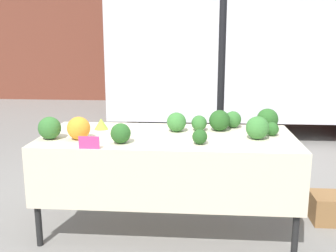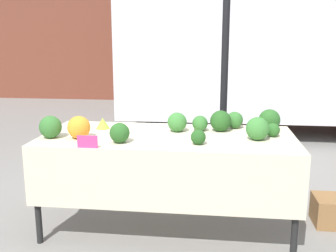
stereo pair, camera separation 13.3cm
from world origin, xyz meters
TOP-DOWN VIEW (x-y plane):
  - ground_plane at (0.00, 0.00)m, footprint 40.00×40.00m
  - tent_pole at (0.47, 0.70)m, footprint 0.07×0.07m
  - parked_truck at (1.10, 3.81)m, footprint 4.94×1.84m
  - market_table at (0.00, -0.07)m, footprint 2.11×0.95m
  - orange_cauliflower at (-0.70, -0.19)m, footprint 0.19×0.19m
  - romanesco_head at (-0.61, 0.18)m, footprint 0.12×0.12m
  - broccoli_head_0 at (0.44, 0.21)m, footprint 0.18×0.18m
  - broccoli_head_1 at (0.73, -0.07)m, footprint 0.19×0.19m
  - broccoli_head_2 at (0.87, 0.29)m, footprint 0.19×0.19m
  - broccoli_head_3 at (-0.34, -0.28)m, footprint 0.16×0.16m
  - broccoli_head_4 at (0.26, 0.19)m, footprint 0.14×0.14m
  - broccoli_head_5 at (0.57, 0.34)m, footprint 0.15×0.15m
  - broccoli_head_6 at (0.87, 0.06)m, footprint 0.11×0.11m
  - broccoli_head_7 at (0.06, 0.14)m, footprint 0.17×0.17m
  - broccoli_head_8 at (-0.94, -0.20)m, footprint 0.18×0.18m
  - broccoli_head_9 at (0.26, -0.26)m, footprint 0.12×0.12m
  - price_sign at (-0.55, -0.46)m, footprint 0.16×0.01m

SIDE VIEW (x-z plane):
  - ground_plane at x=0.00m, z-range 0.00..0.00m
  - market_table at x=0.00m, z-range 0.32..1.14m
  - price_sign at x=-0.55m, z-range 0.82..0.92m
  - romanesco_head at x=-0.61m, z-range 0.82..0.92m
  - broccoli_head_6 at x=0.87m, z-range 0.82..0.94m
  - broccoli_head_9 at x=0.26m, z-range 0.82..0.94m
  - broccoli_head_4 at x=0.26m, z-range 0.82..0.96m
  - broccoli_head_5 at x=0.57m, z-range 0.82..0.97m
  - broccoli_head_3 at x=-0.34m, z-range 0.82..0.98m
  - broccoli_head_7 at x=0.06m, z-range 0.82..0.99m
  - broccoli_head_8 at x=-0.94m, z-range 0.82..1.01m
  - broccoli_head_0 at x=0.44m, z-range 0.82..1.01m
  - orange_cauliflower at x=-0.70m, z-range 0.82..1.01m
  - broccoli_head_1 at x=0.73m, z-range 0.82..1.01m
  - broccoli_head_2 at x=0.87m, z-range 0.82..1.01m
  - tent_pole at x=0.47m, z-range 0.00..2.44m
  - parked_truck at x=1.10m, z-range 0.09..2.55m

